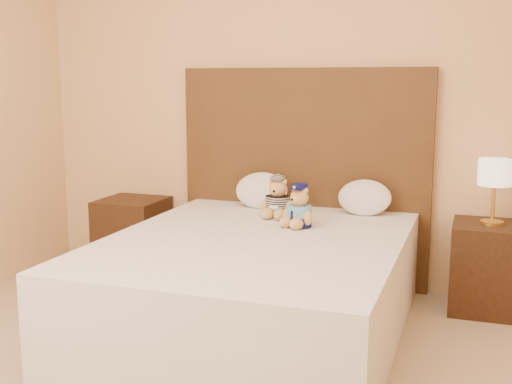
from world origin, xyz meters
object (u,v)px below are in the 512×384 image
nightstand_right (489,268)px  lamp (495,176)px  bed (255,285)px  teddy_police (299,206)px  pillow_left (261,189)px  pillow_right (365,196)px  nightstand_left (133,235)px  teddy_prisoner (278,198)px

nightstand_right → lamp: 0.57m
bed → teddy_police: teddy_police is taller
bed → teddy_police: (0.16, 0.34, 0.40)m
bed → pillow_left: (-0.25, 0.83, 0.41)m
nightstand_right → pillow_right: size_ratio=1.58×
teddy_police → nightstand_left: bearing=-173.5°
bed → teddy_prisoner: 0.68m
teddy_prisoner → pillow_right: size_ratio=0.74×
nightstand_right → nightstand_left: bearing=180.0°
lamp → pillow_left: (-1.50, 0.03, -0.17)m
lamp → teddy_prisoner: bearing=-169.1°
nightstand_left → pillow_left: (1.00, 0.03, 0.41)m
bed → lamp: (1.25, 0.80, 0.57)m
nightstand_left → teddy_prisoner: (1.21, -0.25, 0.40)m
bed → nightstand_right: 1.48m
lamp → teddy_police: 1.20m
teddy_police → pillow_right: 0.57m
nightstand_left → pillow_left: size_ratio=1.48×
teddy_prisoner → pillow_right: 0.58m
nightstand_left → pillow_right: bearing=1.0°
bed → lamp: 1.59m
nightstand_left → pillow_right: size_ratio=1.58×
nightstand_left → teddy_prisoner: 1.30m
nightstand_right → lamp: size_ratio=1.38×
teddy_prisoner → pillow_right: bearing=31.3°
nightstand_right → pillow_left: 1.55m
lamp → pillow_right: size_ratio=1.15×
lamp → pillow_right: (-0.79, 0.03, -0.18)m
bed → nightstand_right: same height
teddy_prisoner → teddy_police: bearing=-43.6°
lamp → pillow_right: 0.81m
lamp → pillow_right: bearing=177.8°
bed → nightstand_right: (1.25, 0.80, -0.00)m
lamp → teddy_prisoner: (-1.29, -0.25, -0.17)m
teddy_prisoner → pillow_right: teddy_prisoner is taller
pillow_right → nightstand_left: bearing=-179.0°
nightstand_right → teddy_prisoner: teddy_prisoner is taller
lamp → nightstand_left: bearing=180.0°
nightstand_left → pillow_right: 1.76m
nightstand_left → lamp: 2.56m
nightstand_left → nightstand_right: 2.50m
teddy_prisoner → pillow_left: (-0.20, 0.28, 0.00)m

